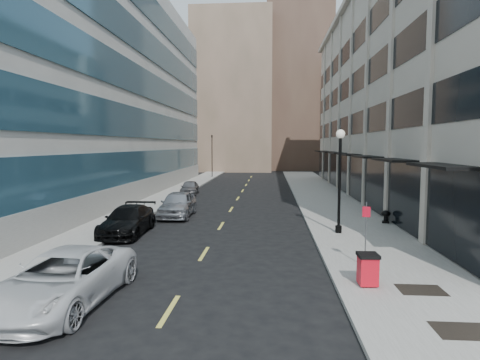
# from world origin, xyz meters

# --- Properties ---
(ground) EXTENTS (160.00, 160.00, 0.00)m
(ground) POSITION_xyz_m (0.00, 0.00, 0.00)
(ground) COLOR black
(ground) RESTS_ON ground
(sidewalk_right) EXTENTS (5.00, 80.00, 0.15)m
(sidewalk_right) POSITION_xyz_m (7.50, 20.00, 0.07)
(sidewalk_right) COLOR gray
(sidewalk_right) RESTS_ON ground
(sidewalk_left) EXTENTS (3.00, 80.00, 0.15)m
(sidewalk_left) POSITION_xyz_m (-6.50, 20.00, 0.07)
(sidewalk_left) COLOR gray
(sidewalk_left) RESTS_ON ground
(building_right) EXTENTS (15.30, 46.50, 18.25)m
(building_right) POSITION_xyz_m (16.94, 26.99, 8.99)
(building_right) COLOR beige
(building_right) RESTS_ON ground
(building_left) EXTENTS (16.14, 46.00, 20.00)m
(building_left) POSITION_xyz_m (-15.95, 27.00, 9.99)
(building_left) COLOR silver
(building_left) RESTS_ON ground
(skyline_tan_near) EXTENTS (14.00, 18.00, 28.00)m
(skyline_tan_near) POSITION_xyz_m (-4.00, 68.00, 14.00)
(skyline_tan_near) COLOR #90725E
(skyline_tan_near) RESTS_ON ground
(skyline_brown) EXTENTS (12.00, 16.00, 34.00)m
(skyline_brown) POSITION_xyz_m (8.00, 72.00, 17.00)
(skyline_brown) COLOR brown
(skyline_brown) RESTS_ON ground
(skyline_tan_far) EXTENTS (12.00, 14.00, 22.00)m
(skyline_tan_far) POSITION_xyz_m (-14.00, 78.00, 11.00)
(skyline_tan_far) COLOR #90725E
(skyline_tan_far) RESTS_ON ground
(skyline_stone) EXTENTS (10.00, 14.00, 20.00)m
(skyline_stone) POSITION_xyz_m (18.00, 66.00, 10.00)
(skyline_stone) COLOR beige
(skyline_stone) RESTS_ON ground
(grate_mid) EXTENTS (1.40, 1.00, 0.01)m
(grate_mid) POSITION_xyz_m (7.60, 1.00, 0.15)
(grate_mid) COLOR black
(grate_mid) RESTS_ON sidewalk_right
(grate_far) EXTENTS (1.40, 1.00, 0.01)m
(grate_far) POSITION_xyz_m (7.60, 3.80, 0.15)
(grate_far) COLOR black
(grate_far) RESTS_ON sidewalk_right
(road_centerline) EXTENTS (0.15, 68.20, 0.01)m
(road_centerline) POSITION_xyz_m (0.00, 17.00, 0.01)
(road_centerline) COLOR #D8CC4C
(road_centerline) RESTS_ON ground
(traffic_signal) EXTENTS (0.66, 0.66, 6.98)m
(traffic_signal) POSITION_xyz_m (-5.50, 48.00, 5.72)
(traffic_signal) COLOR black
(traffic_signal) RESTS_ON ground
(car_white_van) EXTENTS (2.84, 5.75, 1.57)m
(car_white_van) POSITION_xyz_m (-3.20, 2.18, 0.78)
(car_white_van) COLOR silver
(car_white_van) RESTS_ON ground
(car_black_pickup) EXTENTS (2.20, 5.11, 1.46)m
(car_black_pickup) POSITION_xyz_m (-4.64, 11.48, 0.73)
(car_black_pickup) COLOR black
(car_black_pickup) RESTS_ON ground
(car_silver_sedan) EXTENTS (2.12, 4.96, 1.67)m
(car_silver_sedan) POSITION_xyz_m (-3.20, 16.81, 0.84)
(car_silver_sedan) COLOR #96999F
(car_silver_sedan) RESTS_ON ground
(car_grey_sedan) EXTENTS (1.85, 3.99, 1.32)m
(car_grey_sedan) POSITION_xyz_m (-4.80, 28.51, 0.66)
(car_grey_sedan) COLOR slate
(car_grey_sedan) RESTS_ON ground
(trash_bin) EXTENTS (0.68, 0.75, 1.06)m
(trash_bin) POSITION_xyz_m (6.01, 4.09, 0.72)
(trash_bin) COLOR red
(trash_bin) RESTS_ON sidewalk_right
(lamppost) EXTENTS (0.45, 0.45, 5.46)m
(lamppost) POSITION_xyz_m (6.40, 12.00, 3.36)
(lamppost) COLOR black
(lamppost) RESTS_ON sidewalk_right
(sign_post) EXTENTS (0.29, 0.08, 2.44)m
(sign_post) POSITION_xyz_m (6.40, 6.12, 1.72)
(sign_post) COLOR slate
(sign_post) RESTS_ON sidewalk_right
(urn_planter) EXTENTS (0.53, 0.53, 0.74)m
(urn_planter) POSITION_xyz_m (9.60, 14.87, 0.60)
(urn_planter) COLOR black
(urn_planter) RESTS_ON sidewalk_right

